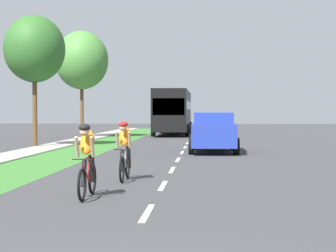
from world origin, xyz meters
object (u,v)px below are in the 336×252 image
(sedan_white, at_px, (211,129))
(street_tree_far, at_px, (82,60))
(bus_black, at_px, (173,110))
(cyclist_lead, at_px, (87,160))
(cyclist_trailing, at_px, (125,150))
(street_tree_near, at_px, (35,49))
(suv_blue, at_px, (213,131))

(sedan_white, relative_size, street_tree_far, 0.57)
(bus_black, bearing_deg, cyclist_lead, -89.84)
(cyclist_lead, bearing_deg, cyclist_trailing, 83.14)
(cyclist_trailing, distance_m, bus_black, 30.03)
(bus_black, xyz_separation_m, street_tree_far, (-6.11, -5.83, 3.46))
(street_tree_near, xyz_separation_m, street_tree_far, (0.12, 10.45, 0.39))
(suv_blue, relative_size, bus_black, 0.41)
(suv_blue, distance_m, bus_black, 19.65)
(cyclist_lead, bearing_deg, sedan_white, 82.94)
(street_tree_near, height_order, street_tree_far, street_tree_far)
(street_tree_near, bearing_deg, sedan_white, 34.66)
(suv_blue, bearing_deg, sedan_white, 89.99)
(street_tree_far, bearing_deg, bus_black, 43.66)
(cyclist_lead, relative_size, suv_blue, 0.37)
(sedan_white, height_order, bus_black, bus_black)
(cyclist_lead, xyz_separation_m, street_tree_near, (-6.33, 16.73, 4.24))
(cyclist_trailing, relative_size, suv_blue, 0.37)
(cyclist_trailing, bearing_deg, sedan_white, 82.90)
(cyclist_trailing, height_order, sedan_white, cyclist_trailing)
(cyclist_trailing, xyz_separation_m, street_tree_near, (-6.69, 13.72, 4.24))
(suv_blue, relative_size, sedan_white, 1.09)
(cyclist_trailing, bearing_deg, suv_blue, 76.76)
(cyclist_lead, height_order, suv_blue, suv_blue)
(suv_blue, bearing_deg, cyclist_lead, -101.86)
(cyclist_lead, xyz_separation_m, sedan_white, (2.86, 23.09, -0.04))
(cyclist_trailing, bearing_deg, street_tree_near, 116.01)
(sedan_white, relative_size, bus_black, 0.37)
(sedan_white, bearing_deg, cyclist_trailing, -97.10)
(cyclist_trailing, distance_m, sedan_white, 20.23)
(sedan_white, relative_size, street_tree_near, 0.63)
(cyclist_trailing, relative_size, bus_black, 0.15)
(bus_black, height_order, street_tree_near, street_tree_near)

